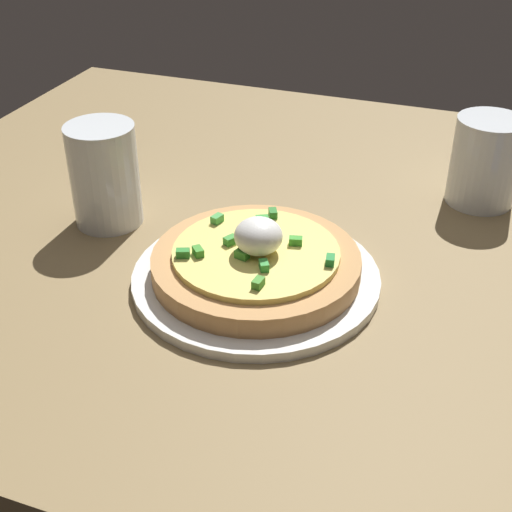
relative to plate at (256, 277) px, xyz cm
name	(u,v)px	position (x,y,z in cm)	size (l,w,h in cm)	color
dining_table	(276,232)	(-1.81, 11.65, -1.67)	(98.01, 83.56, 2.30)	olive
plate	(256,277)	(0.00, 0.00, 0.00)	(24.47, 24.47, 1.04)	white
pizza	(256,260)	(0.02, -0.01, 2.01)	(20.47, 20.47, 6.19)	tan
cup_near	(484,165)	(19.19, 24.92, 4.16)	(7.87, 7.87, 10.33)	silver
cup_far	(105,179)	(-19.75, 5.81, 4.68)	(7.58, 7.58, 11.46)	silver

